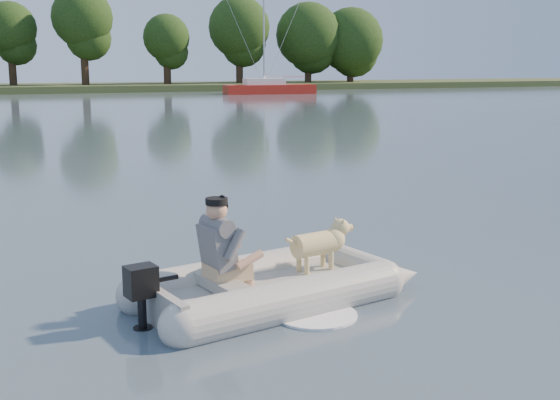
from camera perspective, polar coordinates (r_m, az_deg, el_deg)
name	(u,v)px	position (r m, az deg, el deg)	size (l,w,h in m)	color
water	(363,307)	(7.67, 6.78, -8.67)	(160.00, 160.00, 0.00)	slate
shore_bank	(42,89)	(68.47, -18.77, 8.57)	(160.00, 12.00, 0.70)	#47512D
treeline	(56,31)	(67.69, -17.74, 12.97)	(75.85, 7.35, 9.27)	#332316
dinghy	(274,251)	(7.72, -0.52, -4.18)	(4.47, 3.24, 1.30)	#A3A29E
man	(219,243)	(7.38, -4.99, -3.52)	(0.68, 0.58, 1.01)	slate
dog	(315,248)	(8.11, 2.88, -3.93)	(0.87, 0.31, 0.58)	tan
outboard_motor	(142,300)	(7.10, -11.18, -7.99)	(0.39, 0.27, 0.74)	black
sailboat	(269,88)	(59.82, -0.93, 9.06)	(7.77, 2.93, 10.46)	red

